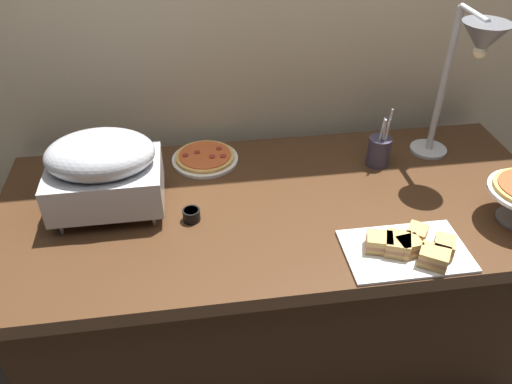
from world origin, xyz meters
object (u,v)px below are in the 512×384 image
Objects in this scene: sandwich_platter at (410,248)px; utensil_holder at (379,150)px; chafing_dish at (103,170)px; sauce_cup_near at (191,215)px; pizza_plate_front at (205,158)px; heat_lamp at (473,55)px.

utensil_holder is at bearing 81.71° from sandwich_platter.
chafing_dish is 0.97m from sandwich_platter.
sauce_cup_near is (-0.63, 0.25, -0.00)m from sandwich_platter.
chafing_dish is at bearing 158.65° from sandwich_platter.
chafing_dish is 0.44m from pizza_plate_front.
sauce_cup_near is at bearing -100.68° from pizza_plate_front.
heat_lamp is 0.66m from sandwich_platter.
pizza_plate_front is 0.68× the size of sandwich_platter.
sandwich_platter is at bearing -21.35° from chafing_dish.
utensil_holder is (0.71, 0.23, 0.04)m from sauce_cup_near.
utensil_holder reaches higher than pizza_plate_front.
chafing_dish reaches higher than sandwich_platter.
sauce_cup_near is at bearing -170.28° from heat_lamp.
sandwich_platter is 6.51× the size of sauce_cup_near.
heat_lamp reaches higher than chafing_dish.
sandwich_platter is 1.60× the size of utensil_holder.
pizza_plate_front is 0.65m from utensil_holder.
chafing_dish is 0.97× the size of sandwich_platter.
heat_lamp reaches higher than utensil_holder.
chafing_dish is 1.42× the size of pizza_plate_front.
heat_lamp is 0.99m from pizza_plate_front.
chafing_dish is 0.31m from sauce_cup_near.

